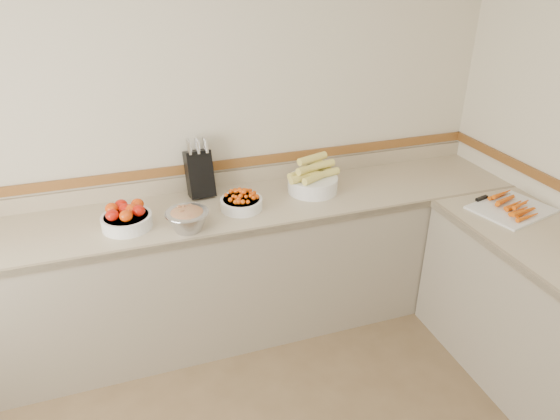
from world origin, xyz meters
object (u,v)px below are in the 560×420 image
object	(u,v)px
cherry_tomato_bowl	(241,202)
rhubarb_bowl	(187,218)
tomato_bowl	(126,217)
cutting_board	(511,207)
knife_block	(199,172)
corn_bowl	(313,180)

from	to	relation	value
cherry_tomato_bowl	rhubarb_bowl	world-z (taller)	cherry_tomato_bowl
cherry_tomato_bowl	rhubarb_bowl	size ratio (longest dim) A/B	1.04
tomato_bowl	cutting_board	world-z (taller)	tomato_bowl
knife_block	cherry_tomato_bowl	xyz separation A→B (m)	(0.19, -0.27, -0.11)
knife_block	cherry_tomato_bowl	distance (m)	0.35
corn_bowl	knife_block	bearing A→B (deg)	165.77
rhubarb_bowl	knife_block	bearing A→B (deg)	70.50
rhubarb_bowl	cutting_board	distance (m)	1.92
knife_block	tomato_bowl	size ratio (longest dim) A/B	1.35
cherry_tomato_bowl	corn_bowl	distance (m)	0.51
knife_block	cherry_tomato_bowl	size ratio (longest dim) A/B	1.50
knife_block	corn_bowl	size ratio (longest dim) A/B	1.06
knife_block	cutting_board	distance (m)	1.91
rhubarb_bowl	cutting_board	bearing A→B (deg)	-11.41
knife_block	rhubarb_bowl	world-z (taller)	knife_block
tomato_bowl	cutting_board	bearing A→B (deg)	-13.34
cutting_board	corn_bowl	bearing A→B (deg)	148.50
corn_bowl	cutting_board	distance (m)	1.21
cherry_tomato_bowl	cutting_board	world-z (taller)	cherry_tomato_bowl
corn_bowl	rhubarb_bowl	distance (m)	0.89
cherry_tomato_bowl	corn_bowl	size ratio (longest dim) A/B	0.71
knife_block	cherry_tomato_bowl	bearing A→B (deg)	-54.51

